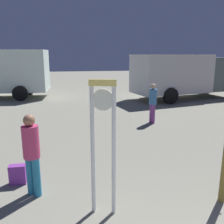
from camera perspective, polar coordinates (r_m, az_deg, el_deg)
The scene contains 6 objects.
standing_clock at distance 3.99m, azimuth -2.09°, elevation -5.83°, with size 0.44×0.20×2.32m.
person_near_clock at distance 4.90m, azimuth -18.35°, elevation -8.75°, with size 0.31×0.31×1.63m.
backpack at distance 5.72m, azimuth -21.22°, elevation -13.48°, with size 0.34×0.22×0.42m.
person_distant at distance 9.82m, azimuth 9.52°, elevation 2.49°, with size 0.30×0.30×1.59m.
box_truck_near at distance 15.79m, azimuth 16.15°, elevation 8.54°, with size 6.93×3.78×2.71m.
box_truck_far at distance 16.88m, azimuth -24.74°, elevation 8.42°, with size 6.52×2.84×2.99m.
Camera 1 is at (-1.52, -1.11, 2.70)m, focal length 39.00 mm.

